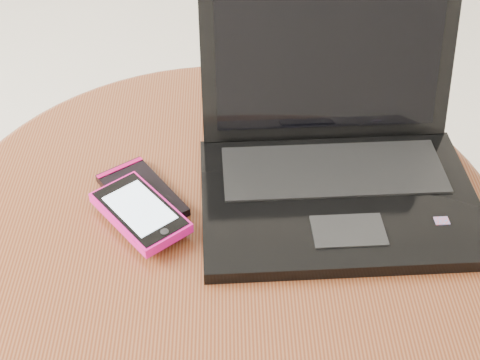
{
  "coord_description": "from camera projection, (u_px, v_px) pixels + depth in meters",
  "views": [
    {
      "loc": [
        -0.07,
        -0.5,
        1.13
      ],
      "look_at": [
        -0.05,
        0.07,
        0.62
      ],
      "focal_mm": 50.01,
      "sensor_mm": 36.0,
      "label": 1
    }
  ],
  "objects": [
    {
      "name": "table",
      "position": [
        224.0,
        278.0,
        0.89
      ],
      "size": [
        0.7,
        0.7,
        0.56
      ],
      "color": "brown",
      "rests_on": "ground"
    },
    {
      "name": "laptop",
      "position": [
        335.0,
        159.0,
        0.83
      ],
      "size": [
        0.34,
        0.3,
        0.22
      ],
      "color": "black",
      "rests_on": "table"
    },
    {
      "name": "phone_black",
      "position": [
        142.0,
        195.0,
        0.83
      ],
      "size": [
        0.12,
        0.14,
        0.01
      ],
      "color": "black",
      "rests_on": "table"
    },
    {
      "name": "phone_pink",
      "position": [
        140.0,
        212.0,
        0.79
      ],
      "size": [
        0.13,
        0.14,
        0.01
      ],
      "color": "#D80F7E",
      "rests_on": "phone_black"
    }
  ]
}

